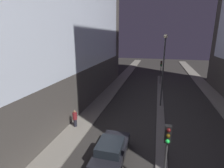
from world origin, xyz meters
name	(u,v)px	position (x,y,z in m)	size (l,w,h in m)	color
median_strip	(160,104)	(0.00, 17.68, 0.07)	(0.80, 33.36, 0.14)	#66605B
traffic_light_near	(167,146)	(0.00, 3.92, 3.17)	(0.32, 0.42, 4.11)	#383838
traffic_light_mid	(161,67)	(0.00, 27.70, 3.17)	(0.32, 0.42, 4.11)	#383838
street_lamp	(164,62)	(0.00, 16.95, 5.48)	(0.45, 0.45, 8.50)	#383838
car_left_lane	(111,150)	(-3.42, 6.03, 0.78)	(1.93, 4.45, 1.56)	black
pedestrian_on_left_sidewalk	(75,118)	(-7.88, 9.57, 0.97)	(0.42, 0.42, 1.61)	black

